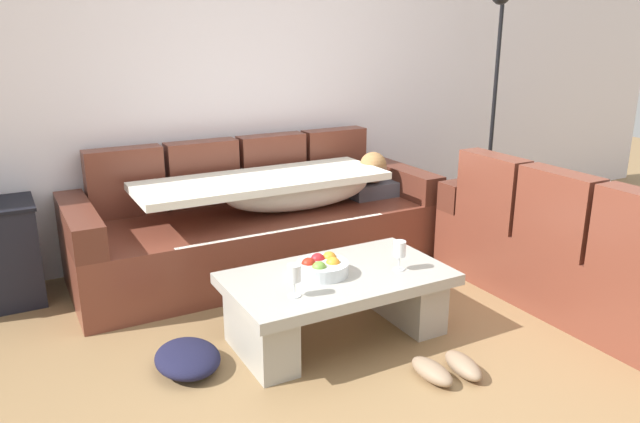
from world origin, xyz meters
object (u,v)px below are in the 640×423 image
Objects in this scene: pair_of_shoes at (448,368)px; couch_along_wall at (264,223)px; fruit_bowl at (322,267)px; coffee_table at (337,298)px; floor_lamp at (494,97)px; wine_glass_near_right at (400,250)px; crumpled_garment at (188,358)px; wine_glass_near_left at (294,275)px; couch_near_window at (591,251)px.

couch_along_wall is at bearing 96.66° from pair_of_shoes.
pair_of_shoes is (0.35, -0.64, -0.38)m from fruit_bowl.
floor_lamp is at bearing 26.77° from coffee_table.
pair_of_shoes is at bearing -95.27° from wine_glass_near_right.
floor_lamp is 3.20m from crumpled_garment.
wine_glass_near_left is (-0.33, -0.15, 0.26)m from coffee_table.
wine_glass_near_left reaches higher than fruit_bowl.
pair_of_shoes is 0.78× the size of crumpled_garment.
wine_glass_near_right is (0.25, -1.27, 0.17)m from couch_along_wall.
coffee_table is (-1.60, 0.35, -0.10)m from couch_near_window.
wine_glass_near_left is at bearing -144.99° from fruit_bowl.
couch_along_wall is 15.24× the size of wine_glass_near_left.
couch_near_window reaches higher than crumpled_garment.
couch_near_window is at bearing -9.87° from crumpled_garment.
pair_of_shoes is (-1.32, -0.26, -0.29)m from couch_near_window.
wine_glass_near_right is (0.32, -0.11, 0.26)m from coffee_table.
wine_glass_near_right is at bearing 84.73° from pair_of_shoes.
floor_lamp is (1.71, 1.14, 0.62)m from wine_glass_near_right.
couch_along_wall is 8.09× the size of pair_of_shoes.
wine_glass_near_left is (-0.40, -1.30, 0.17)m from couch_along_wall.
floor_lamp is (2.37, 1.17, 0.62)m from wine_glass_near_left.
wine_glass_near_left is 0.53× the size of pair_of_shoes.
floor_lamp is 4.88× the size of crumpled_garment.
couch_near_window is at bearing -107.69° from floor_lamp.
couch_near_window is 6.14× the size of pair_of_shoes.
wine_glass_near_right is (0.65, 0.03, 0.00)m from wine_glass_near_left.
crumpled_garment reaches higher than pair_of_shoes.
couch_along_wall is 1.80m from pair_of_shoes.
wine_glass_near_right is (0.40, -0.15, 0.07)m from fruit_bowl.
wine_glass_near_right is 0.09× the size of floor_lamp.
coffee_table is at bearing -23.56° from fruit_bowl.
couch_near_window is 1.72m from fruit_bowl.
couch_near_window is 1.38m from pair_of_shoes.
wine_glass_near_left is at bearing -153.65° from floor_lamp.
coffee_table is 0.62× the size of floor_lamp.
crumpled_garment is at bearing 170.82° from wine_glass_near_right.
wine_glass_near_right is 0.42× the size of crumpled_garment.
coffee_table reaches higher than pair_of_shoes.
couch_near_window is 4.80× the size of crumpled_garment.
wine_glass_near_left is 2.71m from floor_lamp.
pair_of_shoes is at bearing -61.15° from fruit_bowl.
couch_near_window is 1.64m from coffee_table.
coffee_table is at bearing 114.53° from pair_of_shoes.
couch_along_wall reaches higher than crumpled_garment.
couch_near_window reaches higher than wine_glass_near_right.
coffee_table is 3.84× the size of pair_of_shoes.
coffee_table is 7.23× the size of wine_glass_near_right.
crumpled_garment is (-1.15, 0.19, -0.44)m from wine_glass_near_right.
couch_near_window reaches higher than coffee_table.
floor_lamp reaches higher than crumpled_garment.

